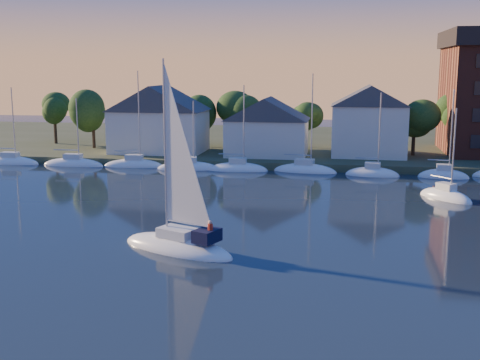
% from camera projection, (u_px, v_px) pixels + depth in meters
% --- Properties ---
extents(ground, '(260.00, 260.00, 0.00)m').
position_uv_depth(ground, '(239.00, 347.00, 28.72)').
color(ground, black).
rests_on(ground, ground).
extents(shoreline_land, '(160.00, 50.00, 2.00)m').
position_uv_depth(shoreline_land, '(316.00, 147.00, 101.35)').
color(shoreline_land, '#364126').
rests_on(shoreline_land, ground).
extents(wooden_dock, '(120.00, 3.00, 1.00)m').
position_uv_depth(wooden_dock, '(307.00, 169.00, 79.08)').
color(wooden_dock, brown).
rests_on(wooden_dock, ground).
extents(clubhouse_west, '(13.65, 9.45, 9.64)m').
position_uv_depth(clubhouse_west, '(159.00, 118.00, 87.50)').
color(clubhouse_west, silver).
rests_on(clubhouse_west, shoreline_land).
extents(clubhouse_centre, '(11.55, 8.40, 8.08)m').
position_uv_depth(clubhouse_centre, '(267.00, 126.00, 83.98)').
color(clubhouse_centre, silver).
rests_on(clubhouse_centre, shoreline_land).
extents(clubhouse_east, '(10.50, 8.40, 9.80)m').
position_uv_depth(clubhouse_east, '(369.00, 120.00, 83.40)').
color(clubhouse_east, silver).
rests_on(clubhouse_east, shoreline_land).
extents(tree_line, '(93.40, 5.40, 8.90)m').
position_uv_depth(tree_line, '(327.00, 109.00, 88.07)').
color(tree_line, '#352618').
rests_on(tree_line, shoreline_land).
extents(moored_fleet, '(79.50, 2.40, 12.05)m').
position_uv_depth(moored_fleet, '(274.00, 171.00, 76.83)').
color(moored_fleet, white).
rests_on(moored_fleet, ground).
extents(hero_sailboat, '(10.07, 6.67, 14.89)m').
position_uv_depth(hero_sailboat, '(179.00, 242.00, 43.85)').
color(hero_sailboat, white).
rests_on(hero_sailboat, ground).
extents(drifting_sailboat_right, '(5.81, 6.17, 10.34)m').
position_uv_depth(drifting_sailboat_right, '(445.00, 198.00, 61.07)').
color(drifting_sailboat_right, white).
rests_on(drifting_sailboat_right, ground).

